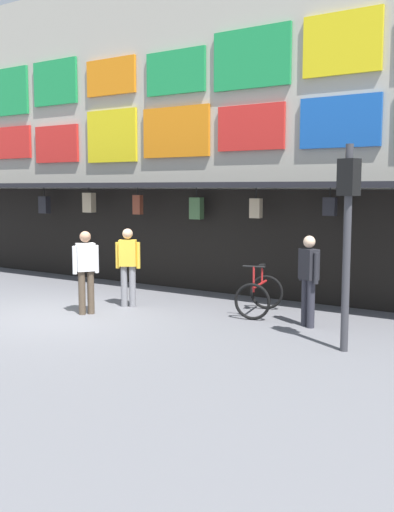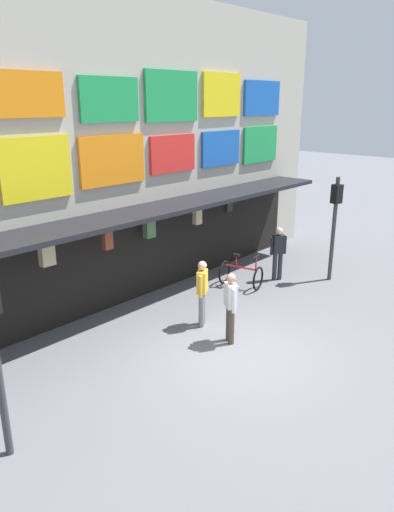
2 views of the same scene
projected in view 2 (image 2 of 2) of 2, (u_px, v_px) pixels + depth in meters
The scene contains 7 objects.
ground_plane at pixel (233, 353), 10.61m from camera, with size 80.00×80.00×0.00m, color slate.
shopfront at pixel (98, 156), 12.31m from camera, with size 18.00×2.60×8.00m.
traffic_light_far at pixel (335, 212), 14.30m from camera, with size 0.33×0.35×3.20m.
bicycle_parked at pixel (241, 274), 14.25m from camera, with size 0.96×1.29×1.05m.
pedestrian_in_green at pixel (278, 251), 14.64m from camera, with size 0.46×0.38×1.68m.
pedestrian_in_black at pixel (202, 290), 11.62m from camera, with size 0.47×0.37×1.68m.
pedestrian_in_red at pixel (231, 304), 10.80m from camera, with size 0.38×0.46×1.68m.
Camera 2 is at (-7.49, -5.77, 5.34)m, focal length 33.53 mm.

